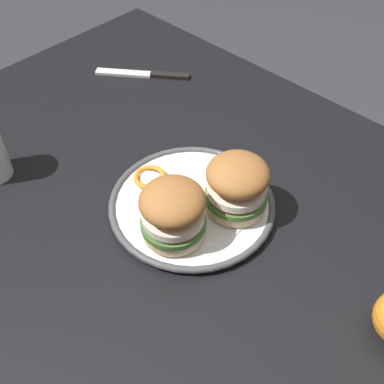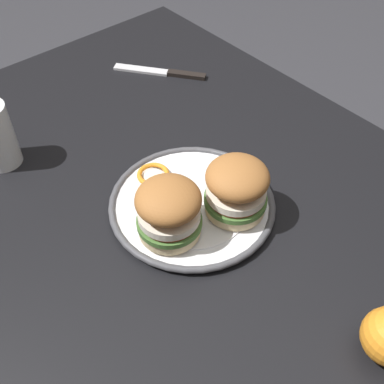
{
  "view_description": "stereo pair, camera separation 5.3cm",
  "coord_description": "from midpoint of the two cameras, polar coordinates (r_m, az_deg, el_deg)",
  "views": [
    {
      "loc": [
        0.37,
        -0.37,
        1.34
      ],
      "look_at": [
        -0.01,
        0.04,
        0.75
      ],
      "focal_mm": 44.98,
      "sensor_mm": 36.0,
      "label": 1
    },
    {
      "loc": [
        0.41,
        -0.33,
        1.34
      ],
      "look_at": [
        -0.01,
        0.04,
        0.75
      ],
      "focal_mm": 44.98,
      "sensor_mm": 36.0,
      "label": 2
    }
  ],
  "objects": [
    {
      "name": "dinner_plate",
      "position": [
        0.83,
        -1.83,
        -1.51
      ],
      "size": [
        0.29,
        0.29,
        0.02
      ],
      "color": "white",
      "rests_on": "dining_table"
    },
    {
      "name": "orange_peel_strip_long",
      "position": [
        0.83,
        -5.84,
        -0.63
      ],
      "size": [
        0.05,
        0.08,
        0.01
      ],
      "color": "orange",
      "rests_on": "dinner_plate"
    },
    {
      "name": "dining_table",
      "position": [
        0.89,
        -2.85,
        -7.46
      ],
      "size": [
        1.28,
        0.95,
        0.71
      ],
      "color": "black",
      "rests_on": "ground"
    },
    {
      "name": "table_knife",
      "position": [
        1.16,
        -6.47,
        13.61
      ],
      "size": [
        0.19,
        0.15,
        0.01
      ],
      "color": "silver",
      "rests_on": "dining_table"
    },
    {
      "name": "sandwich_half_left",
      "position": [
        0.78,
        3.44,
        0.83
      ],
      "size": [
        0.13,
        0.13,
        0.1
      ],
      "color": "beige",
      "rests_on": "dinner_plate"
    },
    {
      "name": "orange_peel_curled",
      "position": [
        0.87,
        -6.76,
        1.68
      ],
      "size": [
        0.07,
        0.07,
        0.01
      ],
      "color": "orange",
      "rests_on": "dinner_plate"
    },
    {
      "name": "sandwich_half_right",
      "position": [
        0.74,
        -4.34,
        -2.37
      ],
      "size": [
        0.14,
        0.14,
        0.1
      ],
      "color": "beige",
      "rests_on": "dinner_plate"
    }
  ]
}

